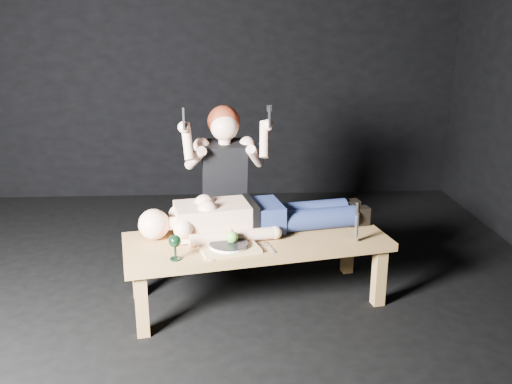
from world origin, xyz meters
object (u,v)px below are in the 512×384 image
lying_man (258,212)px  carving_knife (357,222)px  table (256,269)px  goblet (175,247)px  kneeling_woman (224,186)px  serving_tray (229,248)px

lying_man → carving_knife: 0.66m
table → goblet: (-0.50, -0.31, 0.30)m
lying_man → carving_knife: size_ratio=6.24×
lying_man → kneeling_woman: kneeling_woman is taller
table → serving_tray: bearing=-146.9°
table → carving_knife: bearing=-19.5°
kneeling_woman → carving_knife: kneeling_woman is taller
kneeling_woman → serving_tray: bearing=-92.8°
lying_man → goblet: (-0.52, -0.46, -0.05)m
table → kneeling_woman: kneeling_woman is taller
lying_man → carving_knife: bearing=-32.6°
serving_tray → kneeling_woman: bearing=92.3°
table → carving_knife: 0.74m
kneeling_woman → carving_knife: (0.85, -0.65, -0.06)m
serving_tray → goblet: bearing=-156.7°
kneeling_woman → carving_knife: size_ratio=4.83×
lying_man → goblet: size_ratio=10.69×
table → carving_knife: carving_knife is taller
table → kneeling_woman: (-0.21, 0.56, 0.42)m
goblet → kneeling_woman: bearing=71.8°
serving_tray → goblet: goblet is taller
kneeling_woman → goblet: size_ratio=8.27×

